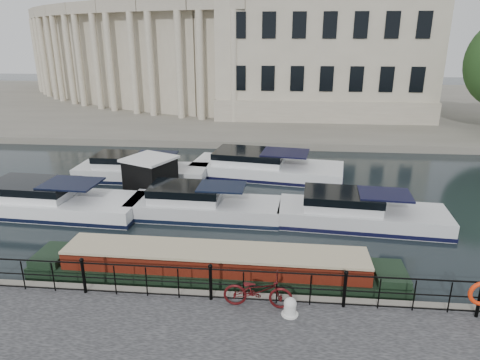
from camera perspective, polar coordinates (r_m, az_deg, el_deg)
name	(u,v)px	position (r m, az deg, el deg)	size (l,w,h in m)	color
ground_plane	(221,276)	(15.83, -2.53, -12.65)	(160.00, 160.00, 0.00)	black
far_bank	(264,104)	(53.01, 3.21, 10.11)	(120.00, 42.00, 0.55)	#6B665B
railing	(211,281)	(13.31, -3.94, -13.26)	(24.14, 0.14, 1.22)	black
civic_building	(254,47)	(48.18, 1.90, 17.34)	(53.55, 31.84, 16.85)	#ADA38C
bicycle	(258,291)	(13.05, 2.39, -14.52)	(0.72, 2.05, 1.08)	#430C0D
mooring_bollard	(290,307)	(12.94, 6.69, -16.46)	(0.50, 0.50, 0.56)	silver
narrowboat	(215,270)	(15.45, -3.39, -11.94)	(13.25, 1.96, 1.49)	black
harbour_hut	(151,178)	(23.42, -11.82, 0.22)	(3.98, 3.72, 2.20)	#6B665B
cabin_cruisers	(200,190)	(22.95, -5.30, -1.38)	(23.01, 10.65, 1.99)	white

